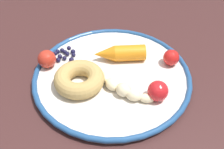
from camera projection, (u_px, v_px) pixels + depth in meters
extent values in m
cube|color=#3F2120|center=(121.00, 92.00, 0.60)|extent=(1.20, 0.93, 0.03)
cube|color=#381D24|center=(186.00, 54.00, 1.28)|extent=(0.05, 0.05, 0.70)
cube|color=#381D24|center=(12.00, 69.00, 1.20)|extent=(0.05, 0.05, 0.70)
cylinder|color=silver|center=(112.00, 76.00, 0.61)|extent=(0.35, 0.35, 0.01)
torus|color=#244E83|center=(112.00, 74.00, 0.60)|extent=(0.36, 0.36, 0.01)
ellipsoid|color=#F9E2AF|center=(105.00, 78.00, 0.58)|extent=(0.04, 0.03, 0.02)
ellipsoid|color=#F9E2AF|center=(112.00, 84.00, 0.56)|extent=(0.04, 0.04, 0.02)
ellipsoid|color=#F9E2AF|center=(122.00, 90.00, 0.55)|extent=(0.04, 0.04, 0.03)
ellipsoid|color=#F9E2AF|center=(134.00, 95.00, 0.54)|extent=(0.04, 0.04, 0.02)
ellipsoid|color=#F9E2AF|center=(147.00, 98.00, 0.54)|extent=(0.03, 0.04, 0.02)
cylinder|color=orange|center=(130.00, 53.00, 0.63)|extent=(0.04, 0.08, 0.04)
cone|color=orange|center=(104.00, 54.00, 0.63)|extent=(0.04, 0.05, 0.04)
torus|color=tan|center=(79.00, 79.00, 0.57)|extent=(0.13, 0.13, 0.04)
sphere|color=#191638|center=(62.00, 50.00, 0.66)|extent=(0.01, 0.01, 0.01)
sphere|color=#191638|center=(67.00, 54.00, 0.65)|extent=(0.01, 0.01, 0.01)
sphere|color=#191638|center=(58.00, 60.00, 0.63)|extent=(0.01, 0.01, 0.01)
sphere|color=#191638|center=(60.00, 57.00, 0.64)|extent=(0.01, 0.01, 0.01)
sphere|color=#191638|center=(65.00, 52.00, 0.66)|extent=(0.01, 0.01, 0.01)
sphere|color=#191638|center=(73.00, 55.00, 0.65)|extent=(0.01, 0.01, 0.01)
sphere|color=#191638|center=(71.00, 60.00, 0.63)|extent=(0.01, 0.01, 0.01)
sphere|color=#191638|center=(57.00, 52.00, 0.66)|extent=(0.01, 0.01, 0.01)
sphere|color=#191638|center=(64.00, 58.00, 0.64)|extent=(0.01, 0.01, 0.01)
sphere|color=#191638|center=(73.00, 52.00, 0.66)|extent=(0.01, 0.01, 0.01)
sphere|color=#191638|center=(55.00, 54.00, 0.64)|extent=(0.01, 0.01, 0.01)
sphere|color=#191638|center=(69.00, 48.00, 0.65)|extent=(0.01, 0.01, 0.01)
sphere|color=red|center=(47.00, 59.00, 0.61)|extent=(0.04, 0.04, 0.04)
sphere|color=red|center=(158.00, 91.00, 0.54)|extent=(0.04, 0.04, 0.04)
sphere|color=red|center=(171.00, 58.00, 0.62)|extent=(0.04, 0.04, 0.04)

